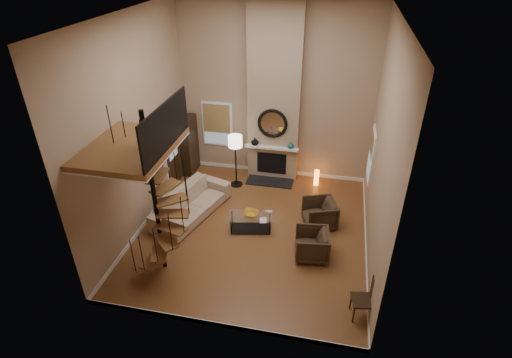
% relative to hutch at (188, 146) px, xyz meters
% --- Properties ---
extents(ground, '(6.00, 6.50, 0.01)m').
position_rel_hutch_xyz_m(ground, '(2.79, -2.76, -0.95)').
color(ground, brown).
rests_on(ground, ground).
extents(back_wall, '(6.00, 0.02, 5.50)m').
position_rel_hutch_xyz_m(back_wall, '(2.79, 0.49, 1.80)').
color(back_wall, tan).
rests_on(back_wall, ground).
extents(front_wall, '(6.00, 0.02, 5.50)m').
position_rel_hutch_xyz_m(front_wall, '(2.79, -6.01, 1.80)').
color(front_wall, tan).
rests_on(front_wall, ground).
extents(left_wall, '(0.02, 6.50, 5.50)m').
position_rel_hutch_xyz_m(left_wall, '(-0.21, -2.76, 1.80)').
color(left_wall, tan).
rests_on(left_wall, ground).
extents(right_wall, '(0.02, 6.50, 5.50)m').
position_rel_hutch_xyz_m(right_wall, '(5.79, -2.76, 1.80)').
color(right_wall, tan).
rests_on(right_wall, ground).
extents(ceiling, '(6.00, 6.50, 0.01)m').
position_rel_hutch_xyz_m(ceiling, '(2.79, -2.76, 4.54)').
color(ceiling, silver).
rests_on(ceiling, back_wall).
extents(baseboard_back, '(6.00, 0.02, 0.12)m').
position_rel_hutch_xyz_m(baseboard_back, '(2.79, 0.48, -0.89)').
color(baseboard_back, white).
rests_on(baseboard_back, ground).
extents(baseboard_front, '(6.00, 0.02, 0.12)m').
position_rel_hutch_xyz_m(baseboard_front, '(2.79, -6.00, -0.89)').
color(baseboard_front, white).
rests_on(baseboard_front, ground).
extents(baseboard_left, '(0.02, 6.50, 0.12)m').
position_rel_hutch_xyz_m(baseboard_left, '(-0.20, -2.76, -0.89)').
color(baseboard_left, white).
rests_on(baseboard_left, ground).
extents(baseboard_right, '(0.02, 6.50, 0.12)m').
position_rel_hutch_xyz_m(baseboard_right, '(5.78, -2.76, -0.89)').
color(baseboard_right, white).
rests_on(baseboard_right, ground).
extents(chimney_breast, '(1.60, 0.38, 5.50)m').
position_rel_hutch_xyz_m(chimney_breast, '(2.79, 0.30, 1.80)').
color(chimney_breast, '#9E8567').
rests_on(chimney_breast, ground).
extents(hearth, '(1.50, 0.60, 0.04)m').
position_rel_hutch_xyz_m(hearth, '(2.79, -0.19, -0.93)').
color(hearth, black).
rests_on(hearth, ground).
extents(firebox, '(0.95, 0.02, 0.72)m').
position_rel_hutch_xyz_m(firebox, '(2.79, 0.10, -0.40)').
color(firebox, black).
rests_on(firebox, chimney_breast).
extents(mantel, '(1.70, 0.18, 0.06)m').
position_rel_hutch_xyz_m(mantel, '(2.79, 0.02, 0.20)').
color(mantel, white).
rests_on(mantel, chimney_breast).
extents(mirror_frame, '(0.94, 0.10, 0.94)m').
position_rel_hutch_xyz_m(mirror_frame, '(2.79, 0.08, 1.00)').
color(mirror_frame, black).
rests_on(mirror_frame, chimney_breast).
extents(mirror_disc, '(0.80, 0.01, 0.80)m').
position_rel_hutch_xyz_m(mirror_disc, '(2.79, 0.09, 1.00)').
color(mirror_disc, white).
rests_on(mirror_disc, chimney_breast).
extents(vase_left, '(0.24, 0.24, 0.25)m').
position_rel_hutch_xyz_m(vase_left, '(2.24, 0.06, 0.35)').
color(vase_left, black).
rests_on(vase_left, mantel).
extents(vase_right, '(0.20, 0.20, 0.21)m').
position_rel_hutch_xyz_m(vase_right, '(3.39, 0.06, 0.33)').
color(vase_right, '#174E52').
rests_on(vase_right, mantel).
extents(window_back, '(1.02, 0.06, 1.52)m').
position_rel_hutch_xyz_m(window_back, '(0.89, 0.46, 0.67)').
color(window_back, white).
rests_on(window_back, back_wall).
extents(window_right, '(0.06, 1.02, 1.52)m').
position_rel_hutch_xyz_m(window_right, '(5.77, -0.76, 0.68)').
color(window_right, white).
rests_on(window_right, right_wall).
extents(entry_door, '(0.10, 1.05, 2.16)m').
position_rel_hutch_xyz_m(entry_door, '(-0.16, -0.96, 0.10)').
color(entry_door, white).
rests_on(entry_door, ground).
extents(loft, '(1.70, 2.20, 1.09)m').
position_rel_hutch_xyz_m(loft, '(0.75, -4.56, 2.29)').
color(loft, brown).
rests_on(loft, left_wall).
extents(spiral_stair, '(1.47, 1.47, 4.06)m').
position_rel_hutch_xyz_m(spiral_stair, '(1.01, -4.55, 0.83)').
color(spiral_stair, black).
rests_on(spiral_stair, ground).
extents(hutch, '(0.41, 0.88, 1.96)m').
position_rel_hutch_xyz_m(hutch, '(0.00, 0.00, 0.00)').
color(hutch, black).
rests_on(hutch, ground).
extents(sofa, '(1.74, 2.80, 0.76)m').
position_rel_hutch_xyz_m(sofa, '(0.92, -2.37, -0.55)').
color(sofa, tan).
rests_on(sofa, ground).
extents(armchair_near, '(1.08, 1.06, 0.78)m').
position_rel_hutch_xyz_m(armchair_near, '(4.60, -2.07, -0.60)').
color(armchair_near, '#3B2A1B').
rests_on(armchair_near, ground).
extents(armchair_far, '(0.92, 0.90, 0.75)m').
position_rel_hutch_xyz_m(armchair_far, '(4.51, -3.44, -0.60)').
color(armchair_far, '#3B2A1B').
rests_on(armchair_far, ground).
extents(coffee_table, '(1.25, 0.80, 0.44)m').
position_rel_hutch_xyz_m(coffee_table, '(2.73, -2.73, -0.67)').
color(coffee_table, silver).
rests_on(coffee_table, ground).
extents(bowl, '(0.40, 0.40, 0.10)m').
position_rel_hutch_xyz_m(bowl, '(2.73, -2.68, -0.45)').
color(bowl, gold).
rests_on(bowl, coffee_table).
extents(book, '(0.22, 0.27, 0.02)m').
position_rel_hutch_xyz_m(book, '(3.08, -2.88, -0.49)').
color(book, gray).
rests_on(book, coffee_table).
extents(floor_lamp, '(0.43, 0.43, 1.76)m').
position_rel_hutch_xyz_m(floor_lamp, '(1.77, -0.56, 0.46)').
color(floor_lamp, black).
rests_on(floor_lamp, ground).
extents(accent_lamp, '(0.15, 0.15, 0.54)m').
position_rel_hutch_xyz_m(accent_lamp, '(4.28, -0.02, -0.70)').
color(accent_lamp, orange).
rests_on(accent_lamp, ground).
extents(side_chair, '(0.51, 0.50, 0.95)m').
position_rel_hutch_xyz_m(side_chair, '(5.71, -5.09, -0.42)').
color(side_chair, black).
rests_on(side_chair, ground).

